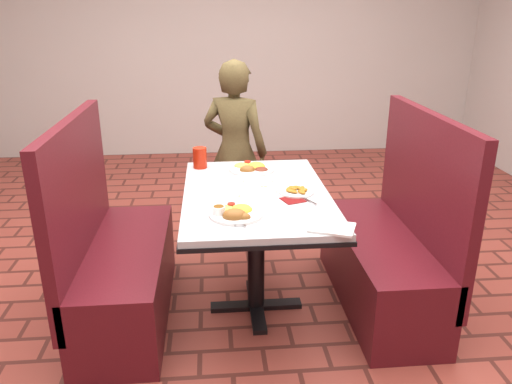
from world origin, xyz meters
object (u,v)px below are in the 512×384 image
(plantain_plate, at_px, (296,191))
(dining_table, at_px, (256,208))
(far_dinner_plate, at_px, (252,166))
(red_tumbler, at_px, (200,158))
(booth_bench_right, at_px, (389,254))
(diner_person, at_px, (235,151))
(booth_bench_left, at_px, (117,265))
(near_dinner_plate, at_px, (235,210))

(plantain_plate, bearing_deg, dining_table, 170.64)
(far_dinner_plate, xyz_separation_m, plantain_plate, (0.21, -0.43, -0.01))
(far_dinner_plate, distance_m, red_tumbler, 0.34)
(booth_bench_right, height_order, far_dinner_plate, booth_bench_right)
(booth_bench_right, bearing_deg, diner_person, 128.87)
(plantain_plate, distance_m, red_tumbler, 0.75)
(diner_person, distance_m, red_tumbler, 0.65)
(booth_bench_left, xyz_separation_m, plantain_plate, (1.02, -0.04, 0.43))
(booth_bench_left, bearing_deg, dining_table, 0.00)
(dining_table, height_order, booth_bench_left, booth_bench_left)
(near_dinner_plate, height_order, far_dinner_plate, near_dinner_plate)
(plantain_plate, bearing_deg, diner_person, 104.34)
(booth_bench_right, height_order, red_tumbler, booth_bench_right)
(dining_table, xyz_separation_m, near_dinner_plate, (-0.13, -0.33, 0.13))
(booth_bench_right, xyz_separation_m, diner_person, (-0.86, 1.07, 0.36))
(near_dinner_plate, relative_size, red_tumbler, 2.03)
(near_dinner_plate, distance_m, far_dinner_plate, 0.74)
(near_dinner_plate, bearing_deg, booth_bench_left, 153.73)
(booth_bench_right, relative_size, diner_person, 0.87)
(booth_bench_right, bearing_deg, dining_table, 180.00)
(booth_bench_left, distance_m, far_dinner_plate, 1.00)
(booth_bench_right, distance_m, red_tumbler, 1.31)
(dining_table, height_order, near_dinner_plate, near_dinner_plate)
(booth_bench_left, distance_m, plantain_plate, 1.11)
(booth_bench_right, bearing_deg, far_dinner_plate, 153.38)
(booth_bench_left, xyz_separation_m, booth_bench_right, (1.60, 0.00, 0.00))
(dining_table, height_order, diner_person, diner_person)
(dining_table, relative_size, red_tumbler, 9.21)
(dining_table, relative_size, diner_person, 0.88)
(far_dinner_plate, xyz_separation_m, red_tumbler, (-0.32, 0.09, 0.04))
(diner_person, relative_size, plantain_plate, 7.16)
(booth_bench_left, relative_size, near_dinner_plate, 4.49)
(diner_person, bearing_deg, far_dinner_plate, 118.22)
(diner_person, bearing_deg, booth_bench_right, 151.06)
(diner_person, xyz_separation_m, near_dinner_plate, (-0.07, -1.40, 0.09))
(far_dinner_plate, bearing_deg, red_tumbler, 165.21)
(plantain_plate, bearing_deg, red_tumbler, 135.96)
(booth_bench_right, xyz_separation_m, near_dinner_plate, (-0.93, -0.33, 0.45))
(booth_bench_right, xyz_separation_m, red_tumbler, (-1.11, 0.48, 0.49))
(booth_bench_right, bearing_deg, plantain_plate, -176.42)
(dining_table, relative_size, near_dinner_plate, 4.53)
(dining_table, height_order, booth_bench_right, booth_bench_right)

